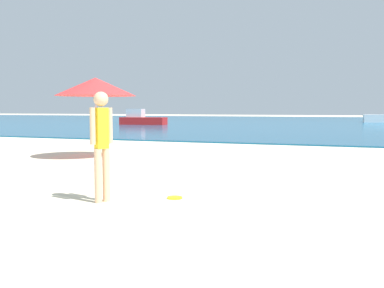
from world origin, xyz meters
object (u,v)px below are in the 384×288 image
at_px(frisbee, 175,198).
at_px(boat_near, 142,119).
at_px(person_standing, 102,140).
at_px(beach_umbrella, 96,87).

xyz_separation_m(frisbee, boat_near, (-14.65, 26.84, 0.50)).
height_order(person_standing, frisbee, person_standing).
relative_size(person_standing, beach_umbrella, 0.72).
relative_size(frisbee, beach_umbrella, 0.10).
distance_m(frisbee, beach_umbrella, 6.49).
xyz_separation_m(person_standing, boat_near, (-13.76, 27.45, -0.41)).
bearing_deg(person_standing, frisbee, 148.32).
distance_m(frisbee, boat_near, 30.58).
bearing_deg(beach_umbrella, frisbee, -45.77).
bearing_deg(frisbee, person_standing, -145.40).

